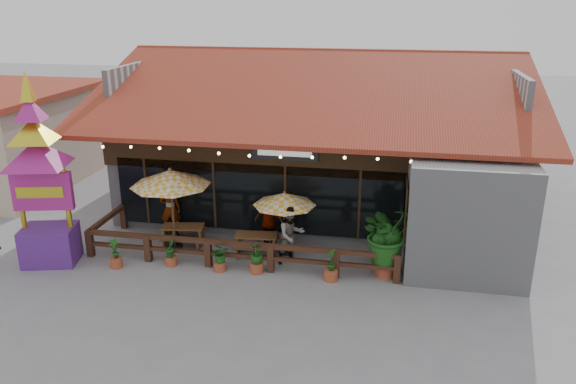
% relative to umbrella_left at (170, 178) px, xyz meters
% --- Properties ---
extents(ground, '(100.00, 100.00, 0.00)m').
position_rel_umbrella_left_xyz_m(ground, '(4.06, -0.66, -2.45)').
color(ground, gray).
rests_on(ground, ground).
extents(restaurant_building, '(15.50, 14.73, 6.09)m').
position_rel_umbrella_left_xyz_m(restaurant_building, '(4.32, 5.96, -0.24)').
color(restaurant_building, '#A6A6AB').
rests_on(restaurant_building, ground).
extents(patio_railing, '(10.00, 2.60, 0.92)m').
position_rel_umbrella_left_xyz_m(patio_railing, '(1.81, -0.92, -1.83)').
color(patio_railing, '#412217').
rests_on(patio_railing, ground).
extents(umbrella_left, '(3.38, 3.38, 2.81)m').
position_rel_umbrella_left_xyz_m(umbrella_left, '(0.00, 0.00, 0.00)').
color(umbrella_left, brown).
rests_on(umbrella_left, ground).
extents(umbrella_right, '(2.35, 2.35, 2.18)m').
position_rel_umbrella_left_xyz_m(umbrella_right, '(3.73, 0.18, -0.55)').
color(umbrella_right, brown).
rests_on(umbrella_right, ground).
extents(picnic_table_left, '(1.58, 1.42, 0.67)m').
position_rel_umbrella_left_xyz_m(picnic_table_left, '(0.20, 0.30, -2.00)').
color(picnic_table_left, brown).
rests_on(picnic_table_left, ground).
extents(picnic_table_right, '(1.49, 1.32, 0.66)m').
position_rel_umbrella_left_xyz_m(picnic_table_right, '(2.81, 0.06, -2.00)').
color(picnic_table_right, brown).
rests_on(picnic_table_right, ground).
extents(thai_sign_tower, '(2.90, 2.90, 6.49)m').
position_rel_umbrella_left_xyz_m(thai_sign_tower, '(-3.43, -1.78, 0.98)').
color(thai_sign_tower, '#562382').
rests_on(thai_sign_tower, ground).
extents(tropical_plant, '(2.18, 2.10, 2.32)m').
position_rel_umbrella_left_xyz_m(tropical_plant, '(7.03, -0.75, -1.12)').
color(tropical_plant, '#994529').
rests_on(tropical_plant, ground).
extents(diner_a, '(0.78, 0.57, 1.97)m').
position_rel_umbrella_left_xyz_m(diner_a, '(-0.49, 0.95, -1.46)').
color(diner_a, '#362211').
rests_on(diner_a, ground).
extents(diner_b, '(1.15, 1.11, 1.86)m').
position_rel_umbrella_left_xyz_m(diner_b, '(4.05, -0.38, -1.52)').
color(diner_b, '#362211').
rests_on(diner_b, ground).
extents(diner_c, '(1.13, 0.66, 1.81)m').
position_rel_umbrella_left_xyz_m(diner_c, '(3.14, 0.63, -1.54)').
color(diner_c, '#362211').
rests_on(diner_c, ground).
extents(planter_a, '(0.39, 0.39, 0.96)m').
position_rel_umbrella_left_xyz_m(planter_a, '(-1.26, -1.74, -2.04)').
color(planter_a, '#994529').
rests_on(planter_a, ground).
extents(planter_b, '(0.37, 0.37, 0.91)m').
position_rel_umbrella_left_xyz_m(planter_b, '(0.38, -1.31, -2.04)').
color(planter_b, '#994529').
rests_on(planter_b, ground).
extents(planter_c, '(0.73, 0.71, 0.92)m').
position_rel_umbrella_left_xyz_m(planter_c, '(2.00, -1.39, -1.93)').
color(planter_c, '#994529').
rests_on(planter_c, ground).
extents(planter_d, '(0.54, 0.54, 1.01)m').
position_rel_umbrella_left_xyz_m(planter_d, '(3.15, -1.31, -1.96)').
color(planter_d, '#994529').
rests_on(planter_d, ground).
extents(planter_e, '(0.42, 0.42, 1.02)m').
position_rel_umbrella_left_xyz_m(planter_e, '(5.43, -1.37, -2.02)').
color(planter_e, '#994529').
rests_on(planter_e, ground).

